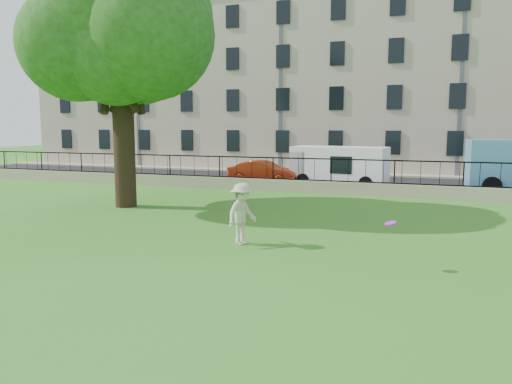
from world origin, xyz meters
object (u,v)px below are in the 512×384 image
at_px(tree, 118,25).
at_px(frisbee, 391,223).
at_px(red_sedan, 263,172).
at_px(man, 242,214).
at_px(white_van, 339,166).

distance_m(tree, frisbee, 14.01).
relative_size(tree, red_sedan, 2.69).
distance_m(tree, man, 10.61).
height_order(man, frisbee, man).
height_order(frisbee, white_van, white_van).
bearing_deg(white_van, frisbee, -68.70).
xyz_separation_m(tree, red_sedan, (2.74, 9.56, -6.61)).
height_order(tree, red_sedan, tree).
distance_m(frisbee, white_van, 16.37).
bearing_deg(tree, frisbee, -26.51).
relative_size(frisbee, red_sedan, 0.07).
xyz_separation_m(man, red_sedan, (-4.38, 14.12, -0.21)).
xyz_separation_m(red_sedan, white_van, (4.24, 0.63, 0.42)).
bearing_deg(frisbee, red_sedan, 119.27).
xyz_separation_m(tree, man, (7.12, -4.56, -6.40)).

